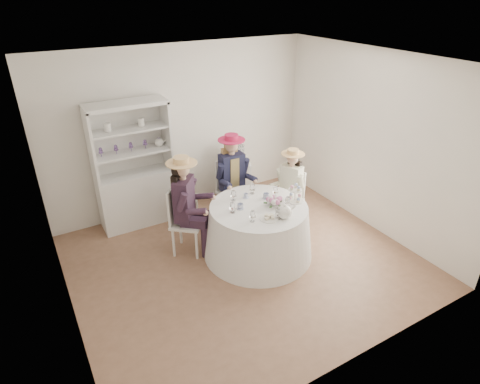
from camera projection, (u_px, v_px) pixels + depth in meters
ground at (244, 261)px, 5.65m from camera, size 4.50×4.50×0.00m
ceiling at (245, 63)px, 4.40m from camera, size 4.50×4.50×0.00m
wall_back at (182, 129)px, 6.56m from camera, size 4.50×0.00×4.50m
wall_front at (361, 258)px, 3.49m from camera, size 4.50×0.00×4.50m
wall_left at (52, 221)px, 4.03m from camera, size 0.00×4.50×4.50m
wall_right at (372, 142)px, 6.03m from camera, size 0.00×4.50×4.50m
tea_table at (258, 230)px, 5.64m from camera, size 1.55×1.55×0.77m
hutch at (136, 183)px, 6.27m from camera, size 1.32×0.83×1.98m
side_table at (236, 181)px, 7.11m from camera, size 0.62×0.62×0.74m
hatbox at (236, 154)px, 6.87m from camera, size 0.35×0.35×0.29m
guest_left at (186, 201)px, 5.49m from camera, size 0.63×0.61×1.48m
guest_mid at (232, 174)px, 6.26m from camera, size 0.53×0.56×1.47m
guest_right at (290, 183)px, 6.24m from camera, size 0.53×0.48×1.27m
spare_chair at (184, 197)px, 6.31m from camera, size 0.51×0.51×0.89m
teacup_a at (240, 207)px, 5.39m from camera, size 0.11×0.11×0.07m
teacup_b at (246, 196)px, 5.67m from camera, size 0.08×0.08×0.06m
teacup_c at (266, 196)px, 5.65m from camera, size 0.11×0.11×0.07m
flower_bowl at (275, 203)px, 5.51m from camera, size 0.21×0.21×0.05m
flower_arrangement at (274, 201)px, 5.42m from camera, size 0.19×0.19×0.07m
table_teapot at (285, 212)px, 5.16m from camera, size 0.27×0.19×0.20m
sandwich_plate at (269, 218)px, 5.17m from camera, size 0.24×0.24×0.05m
cupcake_stand at (295, 195)px, 5.57m from camera, size 0.25×0.25×0.24m
stemware_set at (259, 202)px, 5.43m from camera, size 0.83×0.84×0.15m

